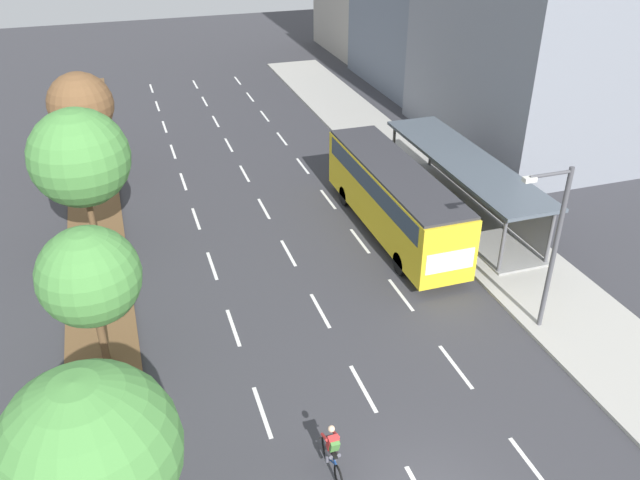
{
  "coord_description": "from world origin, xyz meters",
  "views": [
    {
      "loc": [
        -6.47,
        -10.03,
        15.2
      ],
      "look_at": [
        1.1,
        12.98,
        1.2
      ],
      "focal_mm": 36.13,
      "sensor_mm": 36.0,
      "label": 1
    }
  ],
  "objects_px": {
    "median_tree_second": "(89,277)",
    "median_tree_fourth": "(81,105)",
    "bus": "(393,193)",
    "bus_shelter": "(467,180)",
    "median_tree_third": "(80,158)",
    "streetlight": "(553,240)",
    "median_tree_nearest": "(90,453)",
    "cyclist": "(332,452)"
  },
  "relations": [
    {
      "from": "median_tree_second",
      "to": "median_tree_fourth",
      "type": "height_order",
      "value": "median_tree_fourth"
    },
    {
      "from": "median_tree_second",
      "to": "bus",
      "type": "bearing_deg",
      "value": 22.79
    },
    {
      "from": "median_tree_second",
      "to": "bus_shelter",
      "type": "bearing_deg",
      "value": 19.55
    },
    {
      "from": "bus_shelter",
      "to": "median_tree_third",
      "type": "relative_size",
      "value": 1.85
    },
    {
      "from": "bus_shelter",
      "to": "streetlight",
      "type": "distance_m",
      "value": 9.73
    },
    {
      "from": "bus_shelter",
      "to": "median_tree_third",
      "type": "xyz_separation_m",
      "value": [
        -17.78,
        1.98,
        2.7
      ]
    },
    {
      "from": "median_tree_third",
      "to": "median_tree_fourth",
      "type": "distance_m",
      "value": 8.26
    },
    {
      "from": "median_tree_nearest",
      "to": "median_tree_third",
      "type": "distance_m",
      "value": 16.52
    },
    {
      "from": "bus",
      "to": "streetlight",
      "type": "relative_size",
      "value": 1.74
    },
    {
      "from": "bus",
      "to": "streetlight",
      "type": "distance_m",
      "value": 9.09
    },
    {
      "from": "median_tree_second",
      "to": "median_tree_fourth",
      "type": "distance_m",
      "value": 16.53
    },
    {
      "from": "median_tree_nearest",
      "to": "streetlight",
      "type": "xyz_separation_m",
      "value": [
        15.58,
        5.25,
        -0.38
      ]
    },
    {
      "from": "bus",
      "to": "median_tree_fourth",
      "type": "height_order",
      "value": "median_tree_fourth"
    },
    {
      "from": "cyclist",
      "to": "median_tree_fourth",
      "type": "height_order",
      "value": "median_tree_fourth"
    },
    {
      "from": "bus",
      "to": "median_tree_second",
      "type": "distance_m",
      "value": 14.62
    },
    {
      "from": "median_tree_nearest",
      "to": "streetlight",
      "type": "bearing_deg",
      "value": 18.63
    },
    {
      "from": "cyclist",
      "to": "bus_shelter",
      "type": "bearing_deg",
      "value": 48.63
    },
    {
      "from": "bus_shelter",
      "to": "streetlight",
      "type": "bearing_deg",
      "value": -102.81
    },
    {
      "from": "bus_shelter",
      "to": "median_tree_third",
      "type": "bearing_deg",
      "value": 173.65
    },
    {
      "from": "cyclist",
      "to": "median_tree_fourth",
      "type": "relative_size",
      "value": 0.31
    },
    {
      "from": "bus",
      "to": "median_tree_third",
      "type": "relative_size",
      "value": 1.71
    },
    {
      "from": "bus",
      "to": "median_tree_fourth",
      "type": "distance_m",
      "value": 17.46
    },
    {
      "from": "median_tree_third",
      "to": "median_tree_fourth",
      "type": "bearing_deg",
      "value": 89.69
    },
    {
      "from": "streetlight",
      "to": "median_tree_nearest",
      "type": "bearing_deg",
      "value": -161.37
    },
    {
      "from": "median_tree_second",
      "to": "median_tree_fourth",
      "type": "relative_size",
      "value": 0.88
    },
    {
      "from": "bus_shelter",
      "to": "median_tree_second",
      "type": "relative_size",
      "value": 2.32
    },
    {
      "from": "bus_shelter",
      "to": "median_tree_third",
      "type": "distance_m",
      "value": 18.1
    },
    {
      "from": "median_tree_fourth",
      "to": "streetlight",
      "type": "height_order",
      "value": "streetlight"
    },
    {
      "from": "bus",
      "to": "streetlight",
      "type": "height_order",
      "value": "streetlight"
    },
    {
      "from": "bus",
      "to": "cyclist",
      "type": "height_order",
      "value": "bus"
    },
    {
      "from": "bus",
      "to": "cyclist",
      "type": "xyz_separation_m",
      "value": [
        -7.37,
        -12.58,
        -1.28
      ]
    },
    {
      "from": "median_tree_third",
      "to": "streetlight",
      "type": "distance_m",
      "value": 19.31
    },
    {
      "from": "median_tree_third",
      "to": "streetlight",
      "type": "bearing_deg",
      "value": -35.71
    },
    {
      "from": "streetlight",
      "to": "median_tree_third",
      "type": "bearing_deg",
      "value": 144.29
    },
    {
      "from": "bus_shelter",
      "to": "streetlight",
      "type": "relative_size",
      "value": 1.87
    },
    {
      "from": "median_tree_fourth",
      "to": "bus",
      "type": "bearing_deg",
      "value": -38.98
    },
    {
      "from": "streetlight",
      "to": "bus_shelter",
      "type": "bearing_deg",
      "value": 77.19
    },
    {
      "from": "bus_shelter",
      "to": "median_tree_nearest",
      "type": "bearing_deg",
      "value": -140.58
    },
    {
      "from": "bus_shelter",
      "to": "median_tree_fourth",
      "type": "relative_size",
      "value": 2.05
    },
    {
      "from": "bus_shelter",
      "to": "median_tree_nearest",
      "type": "distance_m",
      "value": 23.02
    },
    {
      "from": "median_tree_fourth",
      "to": "streetlight",
      "type": "xyz_separation_m",
      "value": [
        15.63,
        -19.52,
        -0.42
      ]
    },
    {
      "from": "bus_shelter",
      "to": "cyclist",
      "type": "xyz_separation_m",
      "value": [
        -11.65,
        -13.23,
        -1.08
      ]
    }
  ]
}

